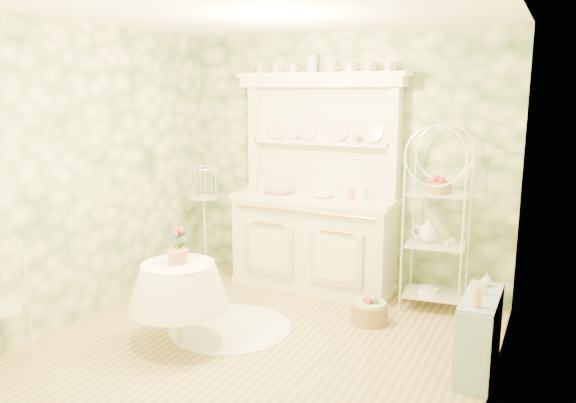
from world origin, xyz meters
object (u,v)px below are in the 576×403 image
at_px(kitchen_dresser, 314,183).
at_px(floor_basket, 369,312).
at_px(birdcage_stand, 204,215).
at_px(bakers_rack, 437,220).
at_px(round_table, 180,311).
at_px(side_shelf, 479,335).

height_order(kitchen_dresser, floor_basket, kitchen_dresser).
bearing_deg(kitchen_dresser, birdcage_stand, -173.68).
xyz_separation_m(bakers_rack, round_table, (-1.72, -1.76, -0.59)).
bearing_deg(bakers_rack, round_table, -140.55).
relative_size(round_table, floor_basket, 1.84).
relative_size(kitchen_dresser, round_table, 3.83).
distance_m(kitchen_dresser, round_table, 2.03).
bearing_deg(birdcage_stand, kitchen_dresser, 6.32).
bearing_deg(floor_basket, side_shelf, -27.62).
height_order(kitchen_dresser, bakers_rack, kitchen_dresser).
height_order(kitchen_dresser, side_shelf, kitchen_dresser).
relative_size(side_shelf, round_table, 1.21).
height_order(bakers_rack, floor_basket, bakers_rack).
relative_size(kitchen_dresser, birdcage_stand, 1.63).
xyz_separation_m(kitchen_dresser, round_table, (-0.42, -1.79, -0.85)).
distance_m(bakers_rack, birdcage_stand, 2.61).
distance_m(round_table, floor_basket, 1.73).
bearing_deg(bakers_rack, kitchen_dresser, 172.34).
distance_m(kitchen_dresser, bakers_rack, 1.32).
bearing_deg(birdcage_stand, bakers_rack, 2.39).
bearing_deg(side_shelf, kitchen_dresser, 155.19).
relative_size(bakers_rack, birdcage_stand, 1.26).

